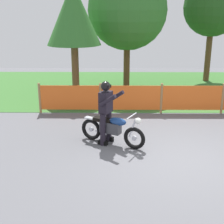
# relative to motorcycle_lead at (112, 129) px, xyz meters

# --- Properties ---
(ground) EXTENTS (24.00, 24.00, 0.02)m
(ground) POSITION_rel_motorcycle_lead_xyz_m (1.65, -0.85, -0.44)
(ground) COLOR #5B5B60
(grass_verge) EXTENTS (24.00, 7.25, 0.01)m
(grass_verge) POSITION_rel_motorcycle_lead_xyz_m (1.65, 6.26, -0.43)
(grass_verge) COLOR #386B2D
(grass_verge) RESTS_ON ground
(barrier_fence) EXTENTS (8.39, 0.08, 1.05)m
(barrier_fence) POSITION_rel_motorcycle_lead_xyz_m (1.65, 2.63, 0.11)
(barrier_fence) COLOR #997547
(barrier_fence) RESTS_ON ground
(tree_leftmost) EXTENTS (2.07, 2.07, 4.40)m
(tree_leftmost) POSITION_rel_motorcycle_lead_xyz_m (-1.50, 4.62, 2.78)
(tree_leftmost) COLOR brown
(tree_leftmost) RESTS_ON ground
(tree_near_left) EXTENTS (3.43, 3.43, 5.08)m
(tree_near_left) POSITION_rel_motorcycle_lead_xyz_m (0.59, 6.54, 2.92)
(tree_near_left) COLOR brown
(tree_near_left) RESTS_ON ground
(tree_near_right) EXTENTS (2.68, 2.68, 4.81)m
(tree_near_right) POSITION_rel_motorcycle_lead_xyz_m (4.58, 7.75, 3.02)
(tree_near_right) COLOR brown
(tree_near_right) RESTS_ON ground
(motorcycle_lead) EXTENTS (1.72, 1.00, 0.90)m
(motorcycle_lead) POSITION_rel_motorcycle_lead_xyz_m (0.00, 0.00, 0.00)
(motorcycle_lead) COLOR black
(motorcycle_lead) RESTS_ON ground
(rider_lead) EXTENTS (0.71, 0.70, 1.69)m
(rider_lead) POSITION_rel_motorcycle_lead_xyz_m (-0.16, 0.08, 0.48)
(rider_lead) COLOR black
(rider_lead) RESTS_ON ground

